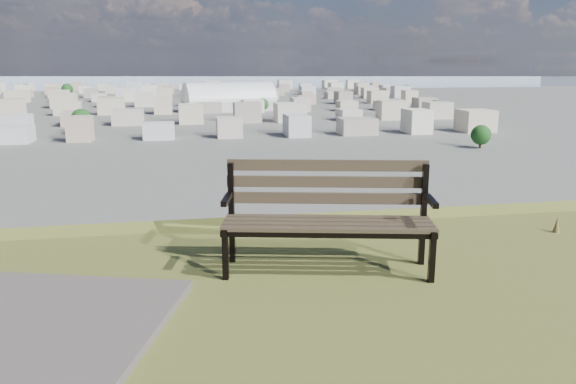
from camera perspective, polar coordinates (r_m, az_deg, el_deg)
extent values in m
cube|color=#423526|center=(4.94, 4.13, -3.83)|extent=(1.88, 0.50, 0.04)
cube|color=#423526|center=(5.06, 4.08, -3.41)|extent=(1.88, 0.50, 0.04)
cube|color=#423526|center=(5.18, 4.03, -3.01)|extent=(1.88, 0.50, 0.04)
cube|color=#423526|center=(5.30, 3.98, -2.63)|extent=(1.88, 0.50, 0.04)
cube|color=#423526|center=(5.34, 3.98, -0.63)|extent=(1.87, 0.45, 0.11)
cube|color=#423526|center=(5.33, 4.00, 1.04)|extent=(1.87, 0.45, 0.11)
cube|color=#423526|center=(5.33, 4.02, 2.71)|extent=(1.87, 0.45, 0.11)
cube|color=black|center=(5.04, -6.38, -6.32)|extent=(0.07, 0.07, 0.47)
cube|color=black|center=(5.39, -5.75, -2.16)|extent=(0.07, 0.07, 0.97)
cube|color=black|center=(5.18, -6.10, -3.44)|extent=(0.17, 0.53, 0.05)
cube|color=black|center=(5.06, -6.26, -0.73)|extent=(0.13, 0.38, 0.05)
cube|color=black|center=(5.10, 14.43, -6.40)|extent=(0.07, 0.07, 0.47)
cube|color=black|center=(5.46, 13.58, -2.29)|extent=(0.07, 0.07, 0.97)
cube|color=black|center=(5.24, 14.07, -3.55)|extent=(0.17, 0.53, 0.05)
cube|color=black|center=(5.12, 14.35, -0.89)|extent=(0.13, 0.38, 0.05)
cube|color=black|center=(4.94, 4.12, -4.40)|extent=(1.87, 0.45, 0.04)
cube|color=black|center=(5.32, 3.97, -3.09)|extent=(1.87, 0.45, 0.04)
cone|color=brown|center=(7.08, 25.64, -3.03)|extent=(0.08, 0.08, 0.18)
cube|color=#B4B4B0|center=(314.78, -6.00, 8.69)|extent=(52.05, 30.51, 5.42)
cylinder|color=white|center=(314.58, -6.01, 9.18)|extent=(52.05, 30.51, 20.60)
cube|color=silver|center=(211.80, -26.44, 5.46)|extent=(11.00, 11.00, 7.00)
cube|color=#A2998B|center=(206.48, -20.00, 5.87)|extent=(11.00, 11.00, 7.00)
cube|color=beige|center=(203.88, -13.31, 6.23)|extent=(11.00, 11.00, 7.00)
cube|color=silver|center=(204.08, -6.53, 6.50)|extent=(11.00, 11.00, 7.00)
cube|color=beige|center=(207.08, 0.16, 6.68)|extent=(11.00, 11.00, 7.00)
cube|color=tan|center=(212.76, 6.57, 6.77)|extent=(11.00, 11.00, 7.00)
cube|color=#BCB1A5|center=(220.92, 12.58, 6.78)|extent=(11.00, 11.00, 7.00)
cube|color=beige|center=(231.30, 18.10, 6.72)|extent=(11.00, 11.00, 7.00)
cube|color=beige|center=(262.92, -26.06, 6.74)|extent=(11.00, 11.00, 7.00)
cube|color=silver|center=(257.54, -20.88, 7.10)|extent=(11.00, 11.00, 7.00)
cube|color=beige|center=(254.33, -15.52, 7.42)|extent=(11.00, 11.00, 7.00)
cube|color=tan|center=(253.36, -10.06, 7.67)|extent=(11.00, 11.00, 7.00)
cube|color=#BCB1A5|center=(254.65, -4.61, 7.86)|extent=(11.00, 11.00, 7.00)
cube|color=beige|center=(258.18, 0.75, 7.97)|extent=(11.00, 11.00, 7.00)
cube|color=silver|center=(263.86, 5.92, 8.01)|extent=(11.00, 11.00, 7.00)
cube|color=#A2998B|center=(271.54, 10.83, 7.99)|extent=(11.00, 11.00, 7.00)
cube|color=beige|center=(281.07, 15.45, 7.93)|extent=(11.00, 11.00, 7.00)
cube|color=tan|center=(314.14, -25.80, 7.60)|extent=(11.00, 11.00, 7.00)
cube|color=#BCB1A5|center=(308.72, -21.47, 7.92)|extent=(11.00, 11.00, 7.00)
cube|color=beige|center=(305.11, -17.01, 8.20)|extent=(11.00, 11.00, 7.00)
cube|color=silver|center=(303.35, -12.45, 8.44)|extent=(11.00, 11.00, 7.00)
cube|color=#A2998B|center=(303.48, -7.87, 8.63)|extent=(11.00, 11.00, 7.00)
cube|color=beige|center=(305.51, -3.32, 8.76)|extent=(11.00, 11.00, 7.00)
cube|color=silver|center=(309.39, 1.14, 8.83)|extent=(11.00, 11.00, 7.00)
cube|color=beige|center=(315.06, 5.48, 8.85)|extent=(11.00, 11.00, 7.00)
cube|color=tan|center=(322.41, 9.63, 8.83)|extent=(11.00, 11.00, 7.00)
cube|color=#BCB1A5|center=(331.35, 13.58, 8.76)|extent=(11.00, 11.00, 7.00)
cube|color=#A2998B|center=(365.42, -25.62, 8.22)|extent=(11.00, 11.00, 7.00)
cube|color=beige|center=(359.97, -21.89, 8.51)|extent=(11.00, 11.00, 7.00)
cube|color=silver|center=(356.07, -18.07, 8.76)|extent=(11.00, 11.00, 7.00)
cube|color=beige|center=(353.75, -14.17, 8.98)|extent=(11.00, 11.00, 7.00)
cube|color=tan|center=(353.05, -10.24, 9.16)|extent=(11.00, 11.00, 7.00)
cube|color=#BCB1A5|center=(353.98, -6.30, 9.30)|extent=(11.00, 11.00, 7.00)
cube|color=beige|center=(356.53, -2.40, 9.40)|extent=(11.00, 11.00, 7.00)
cube|color=silver|center=(360.66, 1.43, 9.45)|extent=(11.00, 11.00, 7.00)
cube|color=#A2998B|center=(366.32, 5.16, 9.46)|extent=(11.00, 11.00, 7.00)
cube|color=beige|center=(373.44, 8.76, 9.43)|extent=(11.00, 11.00, 7.00)
cube|color=silver|center=(381.93, 12.21, 9.37)|extent=(11.00, 11.00, 7.00)
cube|color=#BCB1A5|center=(416.73, -25.48, 8.69)|extent=(11.00, 11.00, 7.00)
cube|color=beige|center=(411.26, -22.21, 8.95)|extent=(11.00, 11.00, 7.00)
cube|color=silver|center=(407.14, -18.87, 9.18)|extent=(11.00, 11.00, 7.00)
cube|color=#A2998B|center=(404.40, -15.46, 9.39)|extent=(11.00, 11.00, 7.00)
cube|color=beige|center=(403.08, -12.02, 9.56)|extent=(11.00, 11.00, 7.00)
cube|color=silver|center=(403.18, -8.56, 9.70)|extent=(11.00, 11.00, 7.00)
cube|color=beige|center=(404.71, -5.12, 9.80)|extent=(11.00, 11.00, 7.00)
cube|color=tan|center=(407.65, -1.71, 9.87)|extent=(11.00, 11.00, 7.00)
cube|color=#BCB1A5|center=(411.96, 1.64, 9.91)|extent=(11.00, 11.00, 7.00)
cube|color=beige|center=(417.62, 4.92, 9.91)|extent=(11.00, 11.00, 7.00)
cube|color=silver|center=(424.56, 8.09, 9.88)|extent=(11.00, 11.00, 7.00)
cube|color=#A2998B|center=(432.71, 11.15, 9.83)|extent=(11.00, 11.00, 7.00)
cube|color=beige|center=(468.07, -25.37, 9.06)|extent=(11.00, 11.00, 7.00)
cube|color=tan|center=(462.58, -22.46, 9.29)|extent=(11.00, 11.00, 7.00)
cube|color=#BCB1A5|center=(458.29, -19.49, 9.50)|extent=(11.00, 11.00, 7.00)
cube|color=beige|center=(455.23, -16.47, 9.69)|extent=(11.00, 11.00, 7.00)
cube|color=silver|center=(453.42, -13.41, 9.86)|extent=(11.00, 11.00, 7.00)
cube|color=#A2998B|center=(452.88, -10.33, 10.00)|extent=(11.00, 11.00, 7.00)
cube|color=beige|center=(453.60, -7.26, 10.11)|extent=(11.00, 11.00, 7.00)
cube|color=silver|center=(455.59, -4.19, 10.19)|extent=(11.00, 11.00, 7.00)
cube|color=beige|center=(458.83, -1.17, 10.24)|extent=(11.00, 11.00, 7.00)
cube|color=tan|center=(463.30, 1.81, 10.27)|extent=(11.00, 11.00, 7.00)
cube|color=#BCB1A5|center=(468.94, 4.73, 10.27)|extent=(11.00, 11.00, 7.00)
cube|color=beige|center=(475.74, 7.56, 10.24)|extent=(11.00, 11.00, 7.00)
cube|color=silver|center=(483.63, 10.31, 10.19)|extent=(11.00, 11.00, 7.00)
cube|color=silver|center=(519.42, -25.28, 9.35)|extent=(11.00, 11.00, 7.00)
cube|color=beige|center=(513.92, -22.66, 9.57)|extent=(11.00, 11.00, 7.00)
cube|color=tan|center=(509.50, -19.99, 9.76)|extent=(11.00, 11.00, 7.00)
cube|color=#BCB1A5|center=(506.18, -17.27, 9.94)|extent=(11.00, 11.00, 7.00)
cube|color=beige|center=(503.98, -14.53, 10.10)|extent=(11.00, 11.00, 7.00)
cube|color=silver|center=(502.92, -11.76, 10.23)|extent=(11.00, 11.00, 7.00)
cube|color=#A2998B|center=(503.00, -8.98, 10.35)|extent=(11.00, 11.00, 7.00)
cube|color=beige|center=(504.23, -6.21, 10.43)|extent=(11.00, 11.00, 7.00)
cube|color=silver|center=(506.59, -3.46, 10.50)|extent=(11.00, 11.00, 7.00)
cube|color=beige|center=(510.07, -0.73, 10.54)|extent=(11.00, 11.00, 7.00)
cube|color=tan|center=(514.64, 1.95, 10.56)|extent=(11.00, 11.00, 7.00)
cube|color=#BCB1A5|center=(520.29, 4.57, 10.55)|extent=(11.00, 11.00, 7.00)
cube|color=beige|center=(526.97, 7.14, 10.53)|extent=(11.00, 11.00, 7.00)
cube|color=silver|center=(534.64, 9.64, 10.48)|extent=(11.00, 11.00, 7.00)
cube|color=silver|center=(570.78, -25.21, 9.59)|extent=(11.00, 11.00, 7.00)
cube|color=beige|center=(565.28, -22.83, 9.79)|extent=(11.00, 11.00, 7.00)
cube|color=tan|center=(560.75, -20.40, 9.97)|extent=(11.00, 11.00, 7.00)
cube|color=#BCB1A5|center=(557.21, -17.93, 10.14)|extent=(11.00, 11.00, 7.00)
cube|color=beige|center=(554.70, -15.44, 10.29)|extent=(11.00, 11.00, 7.00)
cube|color=silver|center=(553.21, -12.92, 10.42)|extent=(11.00, 11.00, 7.00)
cube|color=#A2998B|center=(552.77, -10.40, 10.53)|extent=(11.00, 11.00, 7.00)
cube|color=beige|center=(553.36, -7.87, 10.63)|extent=(11.00, 11.00, 7.00)
cube|color=silver|center=(554.99, -5.35, 10.70)|extent=(11.00, 11.00, 7.00)
cube|color=beige|center=(557.66, -2.85, 10.75)|extent=(11.00, 11.00, 7.00)
cube|color=tan|center=(561.33, -0.38, 10.78)|extent=(11.00, 11.00, 7.00)
cube|color=#BCB1A5|center=(566.01, 2.06, 10.79)|extent=(11.00, 11.00, 7.00)
cube|color=beige|center=(571.65, 4.45, 10.79)|extent=(11.00, 11.00, 7.00)
cube|color=silver|center=(578.23, 6.79, 10.76)|extent=(11.00, 11.00, 7.00)
cube|color=#A2998B|center=(585.72, 9.08, 10.72)|extent=(11.00, 11.00, 7.00)
cylinder|color=#37231B|center=(188.18, 18.94, 4.56)|extent=(0.80, 0.80, 2.10)
sphere|color=#173713|center=(187.77, 19.02, 5.51)|extent=(6.30, 6.30, 6.30)
cylinder|color=#37231B|center=(226.98, -20.16, 5.91)|extent=(0.80, 0.80, 2.70)
sphere|color=#173713|center=(226.56, -20.24, 6.92)|extent=(8.10, 8.10, 8.10)
cylinder|color=#37231B|center=(312.56, 14.70, 7.99)|extent=(0.80, 0.80, 1.95)
sphere|color=#173713|center=(312.34, 14.73, 8.52)|extent=(5.85, 5.85, 5.85)
cylinder|color=#37231B|center=(407.79, -1.70, 9.54)|extent=(0.80, 0.80, 2.25)
sphere|color=#173713|center=(407.59, -1.71, 10.01)|extent=(6.75, 6.75, 6.75)
cylinder|color=#37231B|center=(471.31, -21.47, 9.18)|extent=(0.80, 0.80, 2.85)
sphere|color=#173713|center=(471.10, -21.52, 9.69)|extent=(8.55, 8.55, 8.55)
cylinder|color=#37231B|center=(519.03, -25.04, 9.12)|extent=(0.80, 0.80, 2.40)
sphere|color=#173713|center=(518.86, -25.08, 9.51)|extent=(7.20, 7.20, 7.20)
cylinder|color=#37231B|center=(306.23, -2.57, 8.31)|extent=(0.80, 0.80, 2.10)
sphere|color=#173713|center=(305.98, -2.57, 8.90)|extent=(6.30, 6.30, 6.30)
cylinder|color=#37231B|center=(456.57, 11.88, 9.68)|extent=(0.80, 0.80, 2.55)
sphere|color=#173713|center=(456.37, 11.90, 10.16)|extent=(7.65, 7.65, 7.65)
cube|color=#8CA0B3|center=(902.67, -10.50, 11.25)|extent=(2400.00, 700.00, 0.12)
cube|color=#9AA7BF|center=(1400.52, -4.30, 12.95)|extent=(700.00, 220.00, 45.00)
cube|color=#9AA7BF|center=(1573.57, 14.43, 12.88)|extent=(500.00, 220.00, 60.00)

